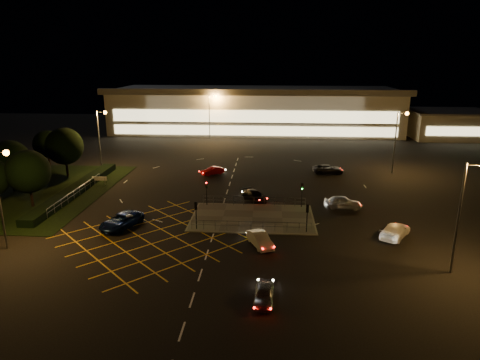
# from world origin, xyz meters

# --- Properties ---
(ground) EXTENTS (180.00, 180.00, 0.00)m
(ground) POSITION_xyz_m (0.00, 0.00, 0.00)
(ground) COLOR black
(ground) RESTS_ON ground
(pedestrian_island) EXTENTS (14.00, 9.00, 0.12)m
(pedestrian_island) POSITION_xyz_m (2.00, -2.00, 0.06)
(pedestrian_island) COLOR #4C4944
(pedestrian_island) RESTS_ON ground
(grass_verge) EXTENTS (18.00, 30.00, 0.08)m
(grass_verge) POSITION_xyz_m (-28.00, 6.00, 0.04)
(grass_verge) COLOR black
(grass_verge) RESTS_ON ground
(hedge) EXTENTS (2.00, 26.00, 1.00)m
(hedge) POSITION_xyz_m (-23.00, 6.00, 0.50)
(hedge) COLOR black
(hedge) RESTS_ON ground
(supermarket) EXTENTS (72.00, 26.50, 10.50)m
(supermarket) POSITION_xyz_m (0.00, 61.95, 5.31)
(supermarket) COLOR beige
(supermarket) RESTS_ON ground
(retail_unit_a) EXTENTS (18.80, 14.80, 6.35)m
(retail_unit_a) POSITION_xyz_m (46.00, 53.97, 3.21)
(retail_unit_a) COLOR beige
(retail_unit_a) RESTS_ON ground
(streetlight_sw) EXTENTS (1.78, 0.56, 10.03)m
(streetlight_sw) POSITION_xyz_m (-21.56, -12.00, 6.56)
(streetlight_sw) COLOR slate
(streetlight_sw) RESTS_ON ground
(streetlight_se) EXTENTS (1.78, 0.56, 10.03)m
(streetlight_se) POSITION_xyz_m (20.44, -14.00, 6.56)
(streetlight_se) COLOR slate
(streetlight_se) RESTS_ON ground
(streetlight_nw) EXTENTS (1.78, 0.56, 10.03)m
(streetlight_nw) POSITION_xyz_m (-23.56, 18.00, 6.56)
(streetlight_nw) COLOR slate
(streetlight_nw) RESTS_ON ground
(streetlight_ne) EXTENTS (1.78, 0.56, 10.03)m
(streetlight_ne) POSITION_xyz_m (24.44, 20.00, 6.56)
(streetlight_ne) COLOR slate
(streetlight_ne) RESTS_ON ground
(streetlight_far_left) EXTENTS (1.78, 0.56, 10.03)m
(streetlight_far_left) POSITION_xyz_m (-9.56, 48.00, 6.56)
(streetlight_far_left) COLOR slate
(streetlight_far_left) RESTS_ON ground
(streetlight_far_right) EXTENTS (1.78, 0.56, 10.03)m
(streetlight_far_right) POSITION_xyz_m (30.44, 50.00, 6.56)
(streetlight_far_right) COLOR slate
(streetlight_far_right) RESTS_ON ground
(signal_sw) EXTENTS (0.28, 0.30, 3.15)m
(signal_sw) POSITION_xyz_m (-4.00, -5.99, 2.37)
(signal_sw) COLOR black
(signal_sw) RESTS_ON pedestrian_island
(signal_se) EXTENTS (0.28, 0.30, 3.15)m
(signal_se) POSITION_xyz_m (8.00, -5.99, 2.37)
(signal_se) COLOR black
(signal_se) RESTS_ON pedestrian_island
(signal_nw) EXTENTS (0.28, 0.30, 3.15)m
(signal_nw) POSITION_xyz_m (-4.00, 1.99, 2.37)
(signal_nw) COLOR black
(signal_nw) RESTS_ON pedestrian_island
(signal_ne) EXTENTS (0.28, 0.30, 3.15)m
(signal_ne) POSITION_xyz_m (8.00, 1.99, 2.37)
(signal_ne) COLOR black
(signal_ne) RESTS_ON pedestrian_island
(tree_b) EXTENTS (5.40, 5.40, 7.35)m
(tree_b) POSITION_xyz_m (-32.00, 6.00, 4.64)
(tree_b) COLOR black
(tree_b) RESTS_ON ground
(tree_c) EXTENTS (5.76, 5.76, 7.84)m
(tree_c) POSITION_xyz_m (-28.00, 14.00, 4.95)
(tree_c) COLOR black
(tree_c) RESTS_ON ground
(tree_d) EXTENTS (4.68, 4.68, 6.37)m
(tree_d) POSITION_xyz_m (-34.00, 20.00, 4.02)
(tree_d) COLOR black
(tree_d) RESTS_ON ground
(tree_e) EXTENTS (5.40, 5.40, 7.35)m
(tree_e) POSITION_xyz_m (-26.00, 0.00, 4.64)
(tree_e) COLOR black
(tree_e) RESTS_ON ground
(car_near_silver) EXTENTS (1.69, 3.85, 1.29)m
(car_near_silver) POSITION_xyz_m (3.63, -19.77, 0.64)
(car_near_silver) COLOR #B6BABE
(car_near_silver) RESTS_ON ground
(car_queue_white) EXTENTS (3.02, 4.39, 1.37)m
(car_queue_white) POSITION_xyz_m (3.07, -9.62, 0.69)
(car_queue_white) COLOR #BDBDBD
(car_queue_white) RESTS_ON ground
(car_left_blue) EXTENTS (4.35, 6.13, 1.55)m
(car_left_blue) POSITION_xyz_m (-12.47, -5.81, 0.78)
(car_left_blue) COLOR #0C1B4A
(car_left_blue) RESTS_ON ground
(car_far_dkgrey) EXTENTS (3.89, 4.47, 1.24)m
(car_far_dkgrey) POSITION_xyz_m (1.96, 4.75, 0.62)
(car_far_dkgrey) COLOR black
(car_far_dkgrey) RESTS_ON ground
(car_right_silver) EXTENTS (4.75, 2.13, 1.58)m
(car_right_silver) POSITION_xyz_m (13.13, 2.19, 0.79)
(car_right_silver) COLOR silver
(car_right_silver) RESTS_ON ground
(car_circ_red) EXTENTS (3.78, 3.33, 1.24)m
(car_circ_red) POSITION_xyz_m (-5.27, 17.04, 0.62)
(car_circ_red) COLOR #9B0B12
(car_circ_red) RESTS_ON ground
(car_east_grey) EXTENTS (5.21, 2.68, 1.41)m
(car_east_grey) POSITION_xyz_m (13.51, 19.04, 0.70)
(car_east_grey) COLOR black
(car_east_grey) RESTS_ON ground
(car_approach_white) EXTENTS (4.53, 5.40, 1.48)m
(car_approach_white) POSITION_xyz_m (17.20, -6.47, 0.74)
(car_approach_white) COLOR white
(car_approach_white) RESTS_ON ground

